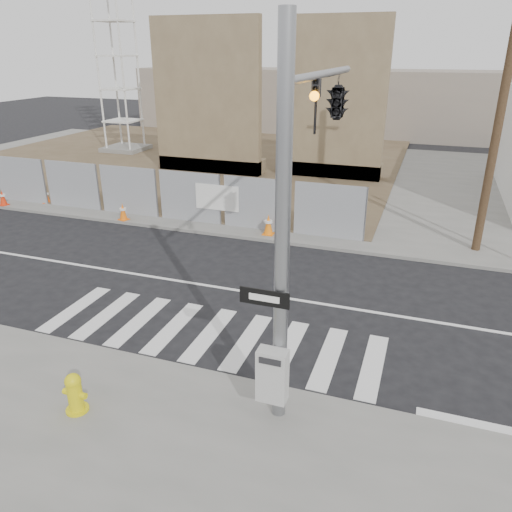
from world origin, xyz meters
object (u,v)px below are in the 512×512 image
(traffic_cone_d, at_px, (268,225))
(signal_pole, at_px, (322,143))
(crane_tower, at_px, (112,5))
(traffic_cone_c, at_px, (123,212))
(traffic_cone_b, at_px, (46,196))
(traffic_cone_a, at_px, (3,198))
(fire_hydrant, at_px, (75,393))

(traffic_cone_d, bearing_deg, signal_pole, -63.72)
(crane_tower, relative_size, traffic_cone_c, 26.09)
(traffic_cone_b, xyz_separation_m, traffic_cone_c, (4.62, -0.93, 0.03))
(traffic_cone_a, distance_m, traffic_cone_d, 12.28)
(signal_pole, distance_m, traffic_cone_b, 16.30)
(signal_pole, bearing_deg, traffic_cone_d, 116.28)
(fire_hydrant, height_order, traffic_cone_d, fire_hydrant)
(traffic_cone_a, height_order, traffic_cone_c, traffic_cone_c)
(signal_pole, xyz_separation_m, traffic_cone_b, (-13.96, 7.19, -4.35))
(traffic_cone_a, xyz_separation_m, traffic_cone_b, (1.57, 0.93, -0.03))
(crane_tower, bearing_deg, traffic_cone_a, -81.28)
(signal_pole, bearing_deg, traffic_cone_b, 152.75)
(fire_hydrant, bearing_deg, traffic_cone_a, 140.79)
(traffic_cone_c, bearing_deg, traffic_cone_b, 168.67)
(traffic_cone_a, height_order, traffic_cone_b, traffic_cone_a)
(crane_tower, xyz_separation_m, traffic_cone_a, (1.96, -12.78, -8.57))
(fire_hydrant, relative_size, traffic_cone_c, 1.19)
(signal_pole, xyz_separation_m, traffic_cone_c, (-9.34, 6.27, -4.32))
(fire_hydrant, height_order, traffic_cone_a, fire_hydrant)
(fire_hydrant, distance_m, traffic_cone_c, 11.72)
(crane_tower, distance_m, fire_hydrant, 28.18)
(fire_hydrant, bearing_deg, signal_pole, 49.07)
(crane_tower, height_order, traffic_cone_c, crane_tower)
(traffic_cone_a, xyz_separation_m, traffic_cone_d, (12.28, 0.33, 0.04))
(traffic_cone_a, bearing_deg, signal_pole, -21.97)
(traffic_cone_b, xyz_separation_m, traffic_cone_d, (10.70, -0.60, 0.07))
(signal_pole, height_order, traffic_cone_a, signal_pole)
(fire_hydrant, bearing_deg, traffic_cone_d, 89.40)
(signal_pole, bearing_deg, crane_tower, 132.57)
(fire_hydrant, relative_size, traffic_cone_b, 1.32)
(traffic_cone_d, bearing_deg, traffic_cone_c, -176.94)
(signal_pole, xyz_separation_m, fire_hydrant, (-3.67, -3.99, -4.25))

